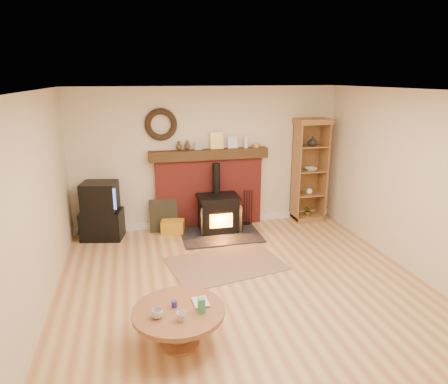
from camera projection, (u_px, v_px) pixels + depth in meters
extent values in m
plane|color=#AF7649|center=(249.00, 296.00, 5.22)|extent=(5.50, 5.50, 0.00)
cube|color=beige|center=(208.00, 158.00, 7.43)|extent=(5.00, 0.02, 2.60)
cube|color=beige|center=(392.00, 341.00, 2.28)|extent=(5.00, 0.02, 2.60)
cube|color=beige|center=(30.00, 217.00, 4.31)|extent=(0.02, 5.50, 2.60)
cube|color=beige|center=(428.00, 189.00, 5.40)|extent=(0.02, 5.50, 2.60)
cube|color=white|center=(254.00, 91.00, 4.49)|extent=(5.00, 5.50, 0.02)
cube|color=white|center=(209.00, 221.00, 7.75)|extent=(5.00, 0.04, 0.12)
torus|color=black|center=(161.00, 124.00, 7.00)|extent=(0.57, 0.11, 0.57)
cube|color=maroon|center=(209.00, 193.00, 7.54)|extent=(2.00, 0.15, 1.30)
cube|color=#322010|center=(209.00, 154.00, 7.30)|extent=(2.20, 0.22, 0.18)
cube|color=#999999|center=(198.00, 146.00, 7.22)|extent=(0.13, 0.05, 0.14)
cube|color=gold|center=(217.00, 141.00, 7.29)|extent=(0.24, 0.06, 0.30)
cube|color=white|center=(233.00, 142.00, 7.37)|extent=(0.18, 0.05, 0.22)
cylinder|color=white|center=(246.00, 142.00, 7.41)|extent=(0.08, 0.08, 0.22)
cylinder|color=gold|center=(256.00, 146.00, 7.47)|extent=(0.14, 0.14, 0.07)
cube|color=black|center=(221.00, 235.00, 7.20)|extent=(1.40, 1.00, 0.03)
cube|color=black|center=(218.00, 214.00, 7.29)|extent=(0.67, 0.48, 0.62)
cube|color=black|center=(218.00, 197.00, 7.20)|extent=(0.74, 0.53, 0.04)
cylinder|color=black|center=(216.00, 179.00, 7.26)|extent=(0.14, 0.14, 0.56)
cube|color=orange|center=(221.00, 221.00, 7.07)|extent=(0.40, 0.02, 0.25)
cube|color=black|center=(204.00, 220.00, 7.05)|extent=(0.16, 0.22, 0.50)
cube|color=black|center=(237.00, 217.00, 7.19)|extent=(0.16, 0.22, 0.50)
cube|color=brown|center=(226.00, 264.00, 6.10)|extent=(1.86, 1.45, 0.01)
cube|color=black|center=(102.00, 224.00, 7.02)|extent=(0.78, 0.61, 0.51)
cube|color=black|center=(100.00, 197.00, 6.88)|extent=(0.66, 0.59, 0.51)
cube|color=blue|center=(102.00, 199.00, 6.66)|extent=(0.45, 0.11, 0.37)
cube|color=brown|center=(307.00, 217.00, 8.00)|extent=(0.58, 0.42, 0.10)
cube|color=brown|center=(305.00, 170.00, 7.93)|extent=(0.58, 0.02, 1.86)
cube|color=brown|center=(296.00, 173.00, 7.68)|extent=(0.02, 0.42, 1.86)
cube|color=brown|center=(323.00, 171.00, 7.80)|extent=(0.02, 0.42, 1.86)
cube|color=brown|center=(313.00, 121.00, 7.47)|extent=(0.64, 0.46, 0.10)
cube|color=brown|center=(308.00, 194.00, 7.86)|extent=(0.54, 0.38, 0.02)
cube|color=brown|center=(309.00, 171.00, 7.73)|extent=(0.54, 0.38, 0.02)
cube|color=brown|center=(311.00, 146.00, 7.60)|extent=(0.54, 0.38, 0.02)
imported|color=white|center=(312.00, 141.00, 7.52)|extent=(0.17, 0.17, 0.18)
imported|color=white|center=(311.00, 169.00, 7.67)|extent=(0.23, 0.23, 0.06)
sphere|color=white|center=(309.00, 191.00, 7.80)|extent=(0.12, 0.12, 0.12)
imported|color=#419D63|center=(308.00, 210.00, 7.91)|extent=(0.20, 0.17, 0.22)
cube|color=yellow|center=(173.00, 227.00, 7.26)|extent=(0.46, 0.35, 0.25)
cube|color=black|center=(164.00, 215.00, 7.32)|extent=(0.51, 0.14, 0.61)
cylinder|color=black|center=(246.00, 224.00, 7.70)|extent=(0.16, 0.16, 0.04)
cylinder|color=black|center=(244.00, 208.00, 7.60)|extent=(0.02, 0.02, 0.70)
cylinder|color=black|center=(247.00, 208.00, 7.61)|extent=(0.02, 0.02, 0.70)
cylinder|color=black|center=(249.00, 208.00, 7.62)|extent=(0.02, 0.02, 0.70)
cylinder|color=black|center=(252.00, 207.00, 7.63)|extent=(0.02, 0.02, 0.70)
cylinder|color=brown|center=(180.00, 342.00, 4.28)|extent=(0.43, 0.43, 0.03)
cylinder|color=brown|center=(179.00, 328.00, 4.23)|extent=(0.16, 0.16, 0.34)
cylinder|color=brown|center=(179.00, 312.00, 4.18)|extent=(0.98, 0.98, 0.05)
imported|color=white|center=(157.00, 314.00, 4.02)|extent=(0.12, 0.12, 0.09)
imported|color=white|center=(181.00, 317.00, 3.97)|extent=(0.10, 0.10, 0.09)
imported|color=#4C331E|center=(193.00, 304.00, 4.26)|extent=(0.16, 0.22, 0.02)
cylinder|color=#322596|center=(174.00, 304.00, 4.21)|extent=(0.06, 0.06, 0.07)
cube|color=#419D63|center=(201.00, 305.00, 4.10)|extent=(0.07, 0.07, 0.16)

